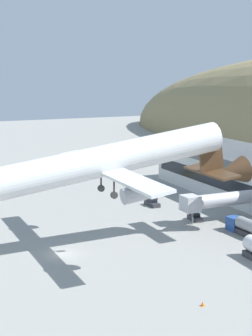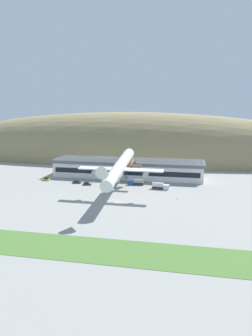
{
  "view_description": "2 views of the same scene",
  "coord_description": "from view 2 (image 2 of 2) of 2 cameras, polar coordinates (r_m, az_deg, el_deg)",
  "views": [
    {
      "loc": [
        79.64,
        -24.86,
        28.63
      ],
      "look_at": [
        -0.61,
        10.98,
        12.64
      ],
      "focal_mm": 60.0,
      "sensor_mm": 36.0,
      "label": 1
    },
    {
      "loc": [
        31.07,
        -128.7,
        40.32
      ],
      "look_at": [
        3.47,
        3.65,
        14.19
      ],
      "focal_mm": 35.0,
      "sensor_mm": 36.0,
      "label": 2
    }
  ],
  "objects": [
    {
      "name": "ground_plane",
      "position": [
        138.4,
        -1.73,
        -6.0
      ],
      "size": [
        432.96,
        432.96,
        0.0
      ],
      "primitive_type": "plane",
      "color": "gray"
    },
    {
      "name": "grass_strip_foreground",
      "position": [
        97.2,
        -8.22,
        -13.66
      ],
      "size": [
        389.66,
        16.52,
        0.08
      ],
      "primitive_type": "cube",
      "color": "#4C7533",
      "rests_on": "ground_plane"
    },
    {
      "name": "hill_backdrop",
      "position": [
        244.77,
        0.46,
        1.46
      ],
      "size": [
        340.36,
        66.05,
        70.51
      ],
      "primitive_type": "ellipsoid",
      "color": "#8E7F56",
      "rests_on": "ground_plane"
    },
    {
      "name": "terminal_building",
      "position": [
        185.7,
        0.38,
        0.13
      ],
      "size": [
        84.67,
        19.85,
        9.71
      ],
      "color": "white",
      "rests_on": "ground_plane"
    },
    {
      "name": "jetway_0",
      "position": [
        168.9,
        -1.29,
        -1.49
      ],
      "size": [
        3.38,
        15.88,
        5.43
      ],
      "color": "silver",
      "rests_on": "ground_plane"
    },
    {
      "name": "cargo_airplane",
      "position": [
        141.0,
        -1.09,
        0.08
      ],
      "size": [
        37.71,
        55.55,
        12.42
      ],
      "color": "white"
    },
    {
      "name": "service_car_0",
      "position": [
        182.49,
        -13.76,
        -1.92
      ],
      "size": [
        4.32,
        1.8,
        1.68
      ],
      "color": "gold",
      "rests_on": "ground_plane"
    },
    {
      "name": "service_car_1",
      "position": [
        168.49,
        -6.82,
        -2.76
      ],
      "size": [
        4.32,
        1.75,
        1.54
      ],
      "color": "#333338",
      "rests_on": "ground_plane"
    },
    {
      "name": "service_car_2",
      "position": [
        173.0,
        -8.59,
        -2.46
      ],
      "size": [
        4.58,
        1.81,
        1.44
      ],
      "color": "#333338",
      "rests_on": "ground_plane"
    },
    {
      "name": "service_car_3",
      "position": [
        167.08,
        -2.26,
        -2.82
      ],
      "size": [
        3.76,
        2.0,
        1.44
      ],
      "color": "#333338",
      "rests_on": "ground_plane"
    },
    {
      "name": "fuel_truck",
      "position": [
        167.49,
        1.78,
        -2.5
      ],
      "size": [
        7.99,
        2.49,
        3.0
      ],
      "color": "#264C99",
      "rests_on": "ground_plane"
    },
    {
      "name": "box_truck",
      "position": [
        159.96,
        5.99,
        -3.16
      ],
      "size": [
        8.53,
        3.04,
        3.3
      ],
      "color": "silver",
      "rests_on": "ground_plane"
    },
    {
      "name": "traffic_cone_0",
      "position": [
        144.18,
        8.98,
        -5.32
      ],
      "size": [
        0.52,
        0.52,
        0.58
      ],
      "color": "orange",
      "rests_on": "ground_plane"
    }
  ]
}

